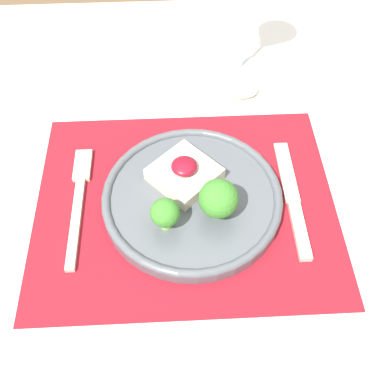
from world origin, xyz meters
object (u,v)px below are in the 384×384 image
(fork, at_px, (79,196))
(spoon, at_px, (232,90))
(knife, at_px, (294,205))
(dinner_plate, at_px, (192,195))

(fork, height_order, spoon, spoon)
(fork, bearing_deg, knife, -4.11)
(knife, distance_m, spoon, 0.24)
(dinner_plate, xyz_separation_m, fork, (-0.16, 0.01, -0.01))
(dinner_plate, height_order, spoon, dinner_plate)
(knife, relative_size, spoon, 1.08)
(dinner_plate, xyz_separation_m, spoon, (0.08, 0.22, -0.01))
(fork, distance_m, knife, 0.29)
(fork, relative_size, spoon, 1.08)
(dinner_plate, bearing_deg, knife, -5.94)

